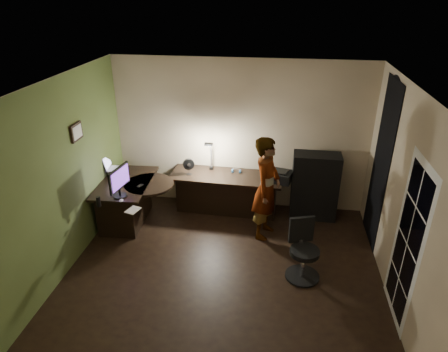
# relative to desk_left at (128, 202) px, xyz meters

# --- Properties ---
(floor) EXTENTS (4.50, 4.00, 0.01)m
(floor) POSITION_rel_desk_left_xyz_m (1.83, -1.06, -0.39)
(floor) COLOR black
(floor) RESTS_ON ground
(ceiling) EXTENTS (4.50, 4.00, 0.01)m
(ceiling) POSITION_rel_desk_left_xyz_m (1.83, -1.06, 2.32)
(ceiling) COLOR silver
(ceiling) RESTS_ON floor
(wall_back) EXTENTS (4.50, 0.01, 2.70)m
(wall_back) POSITION_rel_desk_left_xyz_m (1.83, 0.95, 0.96)
(wall_back) COLOR tan
(wall_back) RESTS_ON floor
(wall_front) EXTENTS (4.50, 0.01, 2.70)m
(wall_front) POSITION_rel_desk_left_xyz_m (1.83, -3.06, 0.96)
(wall_front) COLOR tan
(wall_front) RESTS_ON floor
(wall_left) EXTENTS (0.01, 4.00, 2.70)m
(wall_left) POSITION_rel_desk_left_xyz_m (-0.42, -1.06, 0.96)
(wall_left) COLOR tan
(wall_left) RESTS_ON floor
(wall_right) EXTENTS (0.01, 4.00, 2.70)m
(wall_right) POSITION_rel_desk_left_xyz_m (4.08, -1.06, 0.96)
(wall_right) COLOR tan
(wall_right) RESTS_ON floor
(green_wall_overlay) EXTENTS (0.00, 4.00, 2.70)m
(green_wall_overlay) POSITION_rel_desk_left_xyz_m (-0.41, -1.06, 0.96)
(green_wall_overlay) COLOR #4F622C
(green_wall_overlay) RESTS_ON floor
(arched_doorway) EXTENTS (0.01, 0.90, 2.60)m
(arched_doorway) POSITION_rel_desk_left_xyz_m (4.07, 0.09, 0.91)
(arched_doorway) COLOR black
(arched_doorway) RESTS_ON floor
(french_door) EXTENTS (0.02, 0.92, 2.10)m
(french_door) POSITION_rel_desk_left_xyz_m (4.07, -1.61, 0.66)
(french_door) COLOR white
(french_door) RESTS_ON floor
(framed_picture) EXTENTS (0.04, 0.30, 0.25)m
(framed_picture) POSITION_rel_desk_left_xyz_m (-0.39, -0.61, 1.46)
(framed_picture) COLOR black
(framed_picture) RESTS_ON wall_left
(desk_left) EXTENTS (0.89, 1.38, 0.77)m
(desk_left) POSITION_rel_desk_left_xyz_m (0.00, 0.00, 0.00)
(desk_left) COLOR black
(desk_left) RESTS_ON floor
(desk_right) EXTENTS (1.99, 0.77, 0.74)m
(desk_right) POSITION_rel_desk_left_xyz_m (1.64, 0.57, -0.02)
(desk_right) COLOR black
(desk_right) RESTS_ON floor
(cabinet) EXTENTS (0.80, 0.41, 1.20)m
(cabinet) POSITION_rel_desk_left_xyz_m (3.18, 0.64, 0.21)
(cabinet) COLOR black
(cabinet) RESTS_ON floor
(laptop_stand) EXTENTS (0.27, 0.24, 0.09)m
(laptop_stand) POSITION_rel_desk_left_xyz_m (-0.28, 0.26, 0.44)
(laptop_stand) COLOR silver
(laptop_stand) RESTS_ON desk_left
(laptop) EXTENTS (0.40, 0.38, 0.24)m
(laptop) POSITION_rel_desk_left_xyz_m (-0.24, 0.26, 0.61)
(laptop) COLOR silver
(laptop) RESTS_ON laptop_stand
(monitor) EXTENTS (0.19, 0.55, 0.35)m
(monitor) POSITION_rel_desk_left_xyz_m (0.11, -0.51, 0.58)
(monitor) COLOR black
(monitor) RESTS_ON desk_left
(mouse) EXTENTS (0.08, 0.11, 0.03)m
(mouse) POSITION_rel_desk_left_xyz_m (0.19, -0.68, 0.42)
(mouse) COLOR silver
(mouse) RESTS_ON desk_left
(phone) EXTENTS (0.09, 0.13, 0.01)m
(phone) POSITION_rel_desk_left_xyz_m (0.30, -0.13, 0.40)
(phone) COLOR black
(phone) RESTS_ON desk_left
(pen) EXTENTS (0.04, 0.14, 0.01)m
(pen) POSITION_rel_desk_left_xyz_m (-0.03, -0.50, 0.40)
(pen) COLOR black
(pen) RESTS_ON desk_left
(speaker) EXTENTS (0.08, 0.08, 0.16)m
(speaker) POSITION_rel_desk_left_xyz_m (-0.08, -0.86, 0.48)
(speaker) COLOR black
(speaker) RESTS_ON desk_left
(notepad) EXTENTS (0.21, 0.25, 0.01)m
(notepad) POSITION_rel_desk_left_xyz_m (0.46, -0.90, 0.40)
(notepad) COLOR silver
(notepad) RESTS_ON desk_left
(desk_fan) EXTENTS (0.23, 0.18, 0.31)m
(desk_fan) POSITION_rel_desk_left_xyz_m (0.98, 0.51, 0.50)
(desk_fan) COLOR black
(desk_fan) RESTS_ON desk_right
(headphones) EXTENTS (0.18, 0.10, 0.08)m
(headphones) POSITION_rel_desk_left_xyz_m (1.80, 0.71, 0.39)
(headphones) COLOR #275481
(headphones) RESTS_ON desk_right
(printer) EXTENTS (0.50, 0.43, 0.19)m
(printer) POSITION_rel_desk_left_xyz_m (2.55, 0.49, 0.44)
(printer) COLOR black
(printer) RESTS_ON desk_right
(desk_lamp) EXTENTS (0.15, 0.29, 0.63)m
(desk_lamp) POSITION_rel_desk_left_xyz_m (1.34, 0.77, 0.66)
(desk_lamp) COLOR black
(desk_lamp) RESTS_ON desk_right
(office_chair) EXTENTS (0.61, 0.61, 0.87)m
(office_chair) POSITION_rel_desk_left_xyz_m (2.96, -1.08, 0.05)
(office_chair) COLOR black
(office_chair) RESTS_ON floor
(person) EXTENTS (0.55, 0.70, 1.71)m
(person) POSITION_rel_desk_left_xyz_m (2.37, -0.06, 0.47)
(person) COLOR #D8A88C
(person) RESTS_ON floor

